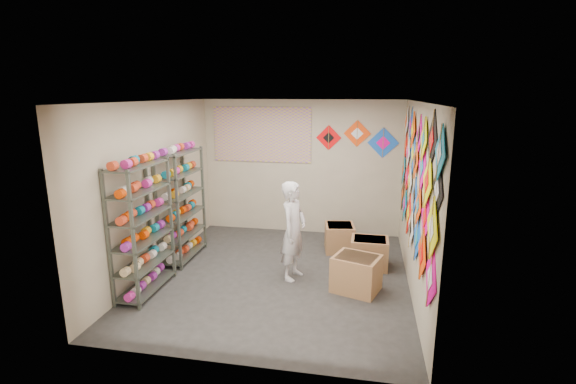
% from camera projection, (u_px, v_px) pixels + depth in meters
% --- Properties ---
extents(ground, '(4.50, 4.50, 0.00)m').
position_uv_depth(ground, '(278.00, 276.00, 6.59)').
color(ground, '#2A2725').
extents(room_walls, '(4.50, 4.50, 4.50)m').
position_uv_depth(room_walls, '(278.00, 174.00, 6.21)').
color(room_walls, tan).
rests_on(room_walls, ground).
extents(shelf_rack_front, '(0.40, 1.10, 1.90)m').
position_uv_depth(shelf_rack_front, '(142.00, 229.00, 5.88)').
color(shelf_rack_front, '#4C5147').
rests_on(shelf_rack_front, ground).
extents(shelf_rack_back, '(0.40, 1.10, 1.90)m').
position_uv_depth(shelf_rack_back, '(182.00, 205.00, 7.12)').
color(shelf_rack_back, '#4C5147').
rests_on(shelf_rack_back, ground).
extents(string_spools, '(0.12, 2.36, 0.12)m').
position_uv_depth(string_spools, '(163.00, 210.00, 6.48)').
color(string_spools, '#E32A9F').
rests_on(string_spools, ground).
extents(kite_wall_display, '(0.06, 4.25, 2.05)m').
position_uv_depth(kite_wall_display, '(416.00, 182.00, 5.77)').
color(kite_wall_display, '#DF048A').
rests_on(kite_wall_display, room_walls).
extents(back_wall_kites, '(1.60, 0.02, 0.73)m').
position_uv_depth(back_wall_kites, '(360.00, 139.00, 8.07)').
color(back_wall_kites, '#EC0507').
rests_on(back_wall_kites, room_walls).
extents(poster, '(2.00, 0.01, 1.10)m').
position_uv_depth(poster, '(262.00, 135.00, 8.41)').
color(poster, purple).
rests_on(poster, room_walls).
extents(shopkeeper, '(0.75, 0.65, 1.54)m').
position_uv_depth(shopkeeper, '(293.00, 231.00, 6.37)').
color(shopkeeper, beige).
rests_on(shopkeeper, ground).
extents(carton_a, '(0.77, 0.70, 0.53)m').
position_uv_depth(carton_a, '(356.00, 274.00, 6.05)').
color(carton_a, '#A07346').
rests_on(carton_a, ground).
extents(carton_b, '(0.61, 0.50, 0.49)m').
position_uv_depth(carton_b, '(369.00, 253.00, 6.88)').
color(carton_b, '#A07346').
rests_on(carton_b, ground).
extents(carton_c, '(0.59, 0.63, 0.49)m').
position_uv_depth(carton_c, '(339.00, 238.00, 7.61)').
color(carton_c, '#A07346').
rests_on(carton_c, ground).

